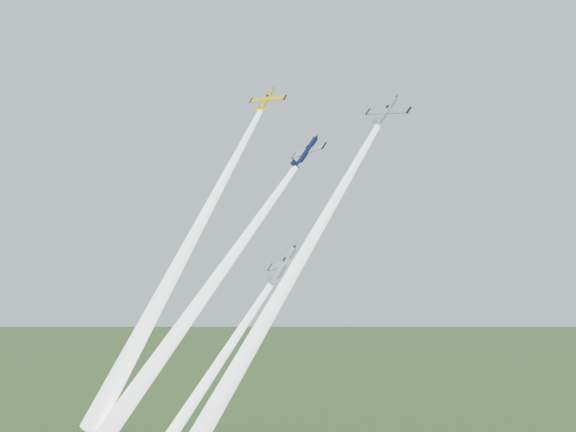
{
  "coord_description": "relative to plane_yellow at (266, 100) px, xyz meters",
  "views": [
    {
      "loc": [
        67.05,
        -95.79,
        84.25
      ],
      "look_at": [
        0.0,
        -6.0,
        92.0
      ],
      "focal_mm": 45.0,
      "sensor_mm": 36.0,
      "label": 1
    }
  ],
  "objects": [
    {
      "name": "plane_yellow",
      "position": [
        0.0,
        0.0,
        0.0
      ],
      "size": [
        8.1,
        6.61,
        7.05
      ],
      "primitive_type": null,
      "rotation": [
        0.88,
        0.04,
        0.1
      ],
      "color": "yellow"
    },
    {
      "name": "smoke_trail_navy",
      "position": [
        10.56,
        -29.07,
        -36.29
      ],
      "size": [
        13.98,
        35.87,
        44.08
      ],
      "primitive_type": null,
      "rotation": [
        -0.69,
        0.0,
        -0.31
      ],
      "color": "white"
    },
    {
      "name": "smoke_trail_silver_right",
      "position": [
        23.6,
        -27.9,
        -35.58
      ],
      "size": [
        9.99,
        45.44,
        54.8
      ],
      "primitive_type": null,
      "rotation": [
        -0.69,
        0.0,
        -0.16
      ],
      "color": "white"
    },
    {
      "name": "plane_silver_low",
      "position": [
        17.48,
        -17.93,
        -30.51
      ],
      "size": [
        9.35,
        8.89,
        8.49
      ],
      "primitive_type": null,
      "rotation": [
        0.88,
        -0.13,
        -0.3
      ],
      "color": "#A8AEB6"
    },
    {
      "name": "plane_silver_right",
      "position": [
        27.36,
        -4.47,
        -6.59
      ],
      "size": [
        9.92,
        7.42,
        8.28
      ],
      "primitive_type": null,
      "rotation": [
        0.88,
        0.13,
        -0.16
      ],
      "color": "#ABB4B9"
    },
    {
      "name": "plane_navy",
      "position": [
        16.51,
        -10.67,
        -12.66
      ],
      "size": [
        9.42,
        8.6,
        7.79
      ],
      "primitive_type": null,
      "rotation": [
        0.88,
        -0.07,
        -0.31
      ],
      "color": "#0E143E"
    },
    {
      "name": "smoke_trail_yellow",
      "position": [
        2.31,
        -22.03,
        -27.07
      ],
      "size": [
        7.21,
        42.48,
        50.95
      ],
      "primitive_type": null,
      "rotation": [
        -0.69,
        0.0,
        0.1
      ],
      "color": "white"
    }
  ]
}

